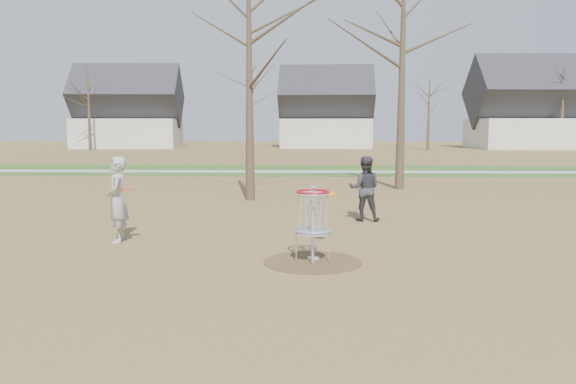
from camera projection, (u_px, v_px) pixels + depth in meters
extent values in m
plane|color=brown|center=(313.00, 262.00, 10.16)|extent=(160.00, 160.00, 0.00)
cube|color=#2D5119|center=(309.00, 170.00, 31.00)|extent=(160.00, 8.00, 0.01)
cube|color=#9E9E99|center=(309.00, 172.00, 30.01)|extent=(160.00, 1.50, 0.01)
cylinder|color=#47331E|center=(313.00, 262.00, 10.16)|extent=(1.80, 1.80, 0.01)
imported|color=#A7A7A7|center=(117.00, 200.00, 11.80)|extent=(0.59, 0.75, 1.82)
imported|color=#333338|center=(365.00, 189.00, 14.50)|extent=(0.88, 0.71, 1.68)
cylinder|color=white|center=(313.00, 258.00, 10.39)|extent=(0.22, 0.22, 0.02)
cylinder|color=orange|center=(330.00, 194.00, 11.23)|extent=(0.22, 0.22, 0.08)
cylinder|color=#FB340D|center=(127.00, 189.00, 11.56)|extent=(0.22, 0.22, 0.02)
cylinder|color=#9EA3AD|center=(313.00, 225.00, 10.08)|extent=(0.05, 0.05, 1.35)
cylinder|color=#9EA3AD|center=(313.00, 232.00, 10.09)|extent=(0.64, 0.64, 0.04)
torus|color=#9EA3AD|center=(313.00, 194.00, 10.01)|extent=(0.60, 0.60, 0.04)
torus|color=#B80C17|center=(313.00, 192.00, 10.01)|extent=(0.60, 0.60, 0.04)
cone|color=#382B1E|center=(249.00, 86.00, 18.22)|extent=(0.32, 0.32, 7.50)
cone|color=#382B1E|center=(402.00, 79.00, 21.45)|extent=(0.36, 0.36, 8.50)
cone|color=#382B1E|center=(89.00, 110.00, 56.10)|extent=(0.36, 0.36, 8.00)
cone|color=#382B1E|center=(250.00, 106.00, 57.47)|extent=(0.40, 0.40, 9.00)
cone|color=#382B1E|center=(429.00, 115.00, 55.98)|extent=(0.32, 0.32, 7.00)
cone|color=#382B1E|center=(562.00, 108.00, 57.40)|extent=(0.38, 0.38, 8.50)
cube|color=silver|center=(128.00, 133.00, 62.26)|extent=(11.46, 7.75, 3.20)
pyramid|color=#2D2D33|center=(127.00, 103.00, 61.87)|extent=(12.01, 7.79, 3.55)
cube|color=silver|center=(326.00, 133.00, 63.49)|extent=(10.24, 7.34, 3.20)
pyramid|color=#2D2D33|center=(326.00, 103.00, 63.10)|extent=(10.74, 7.36, 3.55)
cube|color=silver|center=(530.00, 134.00, 60.75)|extent=(12.40, 8.62, 3.20)
pyramid|color=#2D2D33|center=(531.00, 100.00, 60.33)|extent=(13.00, 8.65, 4.06)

